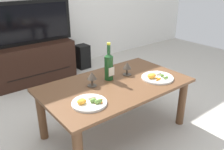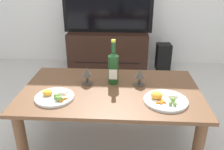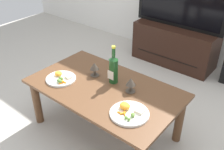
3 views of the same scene
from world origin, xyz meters
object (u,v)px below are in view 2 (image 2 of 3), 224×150
Objects in this scene: tv_stand at (108,50)px; wine_bottle at (113,67)px; dining_table at (111,99)px; goblet_left at (87,73)px; dinner_plate_left at (54,97)px; goblet_right at (140,75)px; dinner_plate_right at (165,100)px; tv_screen at (108,11)px; floor_speaker at (163,57)px.

wine_bottle reaches higher than tv_stand.
tv_stand reaches higher than dining_table.
goblet_left is 0.49× the size of dinner_plate_left.
dining_table is at bearing -158.23° from goblet_right.
dinner_plate_left is (-0.37, -0.25, -0.12)m from wine_bottle.
dinner_plate_right is (0.34, -0.25, -0.12)m from wine_bottle.
tv_screen is at bearing 82.55° from dinner_plate_left.
tv_screen is at bearing 176.01° from floor_speaker.
floor_speaker is 1.72m from dinner_plate_right.
wine_bottle is (-0.59, -1.43, 0.42)m from floor_speaker.
tv_screen is 1.73m from dinner_plate_left.
goblet_right is (0.38, 0.00, -0.00)m from goblet_left.
floor_speaker is 1.69m from goblet_left.
goblet_left reaches higher than dinner_plate_left.
tv_stand is 8.42× the size of goblet_right.
goblet_left is at bearing -121.27° from floor_speaker.
goblet_left is 0.30m from dinner_plate_left.
goblet_left reaches higher than goblet_right.
goblet_right is 0.44× the size of dinner_plate_right.
wine_bottle reaches higher than dinner_plate_right.
tv_stand is at bearing 95.85° from wine_bottle.
tv_screen reaches higher than dinner_plate_right.
goblet_left is at bearing 155.74° from dining_table.
dinner_plate_right reaches higher than tv_stand.
dinner_plate_right reaches higher than dining_table.
dinner_plate_right is (0.49, -1.69, -0.28)m from tv_screen.
dinner_plate_right is at bearing -73.87° from tv_stand.
dining_table is at bearing 22.71° from dinner_plate_left.
dining_table is at bearing 157.43° from dinner_plate_right.
wine_bottle is 0.46m from dinner_plate_left.
dinner_plate_right is (0.35, -0.15, 0.09)m from dining_table.
goblet_right reaches higher than floor_speaker.
floor_speaker is 1.39× the size of dinner_plate_left.
tv_stand is 0.74m from floor_speaker.
dinner_plate_right reaches higher than dinner_plate_left.
tv_stand is at bearing 88.33° from goblet_left.
dinner_plate_left is at bearing -97.44° from tv_stand.
dining_table is 1.59m from tv_screen.
tv_stand is 1.50m from goblet_left.
goblet_right is at bearing -76.97° from tv_screen.
goblet_left reaches higher than tv_stand.
tv_screen is 0.95m from floor_speaker.
goblet_right reaches higher than dinner_plate_right.
tv_screen is 3.21× the size of floor_speaker.
tv_stand is 3.69× the size of dinner_plate_right.
dinner_plate_left reaches higher than tv_stand.
wine_bottle is (0.15, -1.44, -0.17)m from tv_screen.
dinner_plate_left is at bearing -157.29° from dining_table.
wine_bottle is at bearing 83.65° from dining_table.
dinner_plate_left reaches higher than floor_speaker.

